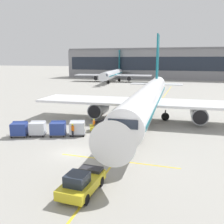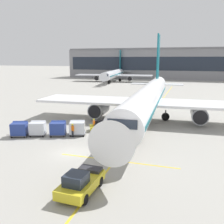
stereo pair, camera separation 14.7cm
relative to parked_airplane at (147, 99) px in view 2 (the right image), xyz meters
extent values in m
plane|color=#9E9B93|center=(-5.07, -16.38, -3.53)|extent=(600.00, 600.00, 0.00)
cylinder|color=white|center=(0.04, -0.84, 0.08)|extent=(5.66, 35.69, 3.83)
cube|color=#146B7A|center=(0.04, -0.84, 0.08)|extent=(5.62, 34.27, 0.46)
cone|color=white|center=(1.06, -20.50, 0.08)|extent=(3.83, 4.01, 3.64)
cone|color=white|center=(-1.03, 19.97, 0.37)|extent=(3.57, 6.28, 3.25)
cube|color=white|center=(-9.20, -0.43, -0.49)|extent=(17.23, 7.97, 0.36)
cylinder|color=#93969E|center=(-7.78, -1.06, -1.86)|extent=(2.61, 4.74, 2.37)
cylinder|color=black|center=(-7.66, -3.42, -1.86)|extent=(2.02, 0.22, 2.02)
cube|color=white|center=(9.19, 0.53, -0.49)|extent=(17.23, 7.97, 0.36)
cylinder|color=#93969E|center=(7.85, -0.26, -1.86)|extent=(2.61, 4.74, 2.37)
cylinder|color=black|center=(7.97, -2.61, -1.86)|extent=(2.02, 0.22, 2.02)
cube|color=#146B7A|center=(-0.95, 18.44, 6.18)|extent=(0.50, 4.27, 10.66)
cube|color=white|center=(-0.94, 18.13, 0.65)|extent=(11.61, 3.43, 0.20)
cube|color=#1E2633|center=(0.92, -17.82, 0.65)|extent=(2.76, 1.86, 0.84)
cylinder|color=#47474C|center=(0.59, -11.49, -2.36)|extent=(0.22, 0.22, 1.05)
sphere|color=black|center=(0.59, -11.49, -2.89)|extent=(1.29, 1.29, 1.29)
cylinder|color=#47474C|center=(-2.92, 0.79, -2.36)|extent=(0.22, 0.22, 1.05)
sphere|color=black|center=(-2.92, 0.79, -2.89)|extent=(1.29, 1.29, 1.29)
cylinder|color=#47474C|center=(2.82, 1.09, -2.36)|extent=(0.22, 0.22, 1.05)
sphere|color=black|center=(2.82, 1.09, -2.89)|extent=(1.29, 1.29, 1.29)
cube|color=gold|center=(-4.94, -7.44, -3.03)|extent=(3.76, 2.89, 0.44)
cube|color=black|center=(-5.94, -7.51, -2.46)|extent=(0.78, 0.76, 0.70)
cylinder|color=#333338|center=(-5.33, -7.22, -2.41)|extent=(0.08, 0.08, 0.80)
cube|color=gold|center=(-3.83, -6.92, -1.86)|extent=(4.82, 2.89, 2.05)
cube|color=black|center=(-3.83, -6.92, -1.77)|extent=(4.63, 2.71, 1.90)
cube|color=#333338|center=(-3.64, -7.31, -1.74)|extent=(4.40, 2.10, 2.09)
cube|color=#333338|center=(-4.02, -6.52, -1.74)|extent=(4.40, 2.10, 2.09)
cylinder|color=black|center=(-3.55, -7.60, -3.25)|extent=(0.59, 0.42, 0.56)
cylinder|color=black|center=(-4.18, -6.27, -3.25)|extent=(0.59, 0.42, 0.56)
cylinder|color=black|center=(-5.71, -8.61, -3.25)|extent=(0.59, 0.42, 0.56)
cylinder|color=black|center=(-6.33, -7.28, -3.25)|extent=(0.59, 0.42, 0.56)
cube|color=#515156|center=(-7.28, -10.45, -3.32)|extent=(2.42, 2.17, 0.12)
cylinder|color=#4C4C51|center=(-8.55, -10.89, -3.33)|extent=(0.68, 0.30, 0.07)
cube|color=silver|center=(-7.28, -10.45, -2.51)|extent=(2.29, 2.05, 1.50)
cube|color=silver|center=(-7.42, -10.06, -1.98)|extent=(2.03, 1.38, 0.74)
cube|color=silver|center=(-8.19, -10.77, -2.51)|extent=(0.51, 1.37, 1.38)
sphere|color=black|center=(-8.26, -10.07, -3.38)|extent=(0.30, 0.30, 0.30)
sphere|color=black|center=(-7.81, -11.35, -3.38)|extent=(0.30, 0.30, 0.30)
sphere|color=black|center=(-6.75, -9.54, -3.38)|extent=(0.30, 0.30, 0.30)
sphere|color=black|center=(-6.30, -10.82, -3.38)|extent=(0.30, 0.30, 0.30)
cube|color=#515156|center=(-9.54, -11.43, -3.32)|extent=(2.42, 2.17, 0.12)
cylinder|color=#4C4C51|center=(-10.81, -11.88, -3.33)|extent=(0.68, 0.30, 0.07)
cube|color=navy|center=(-9.54, -11.43, -2.51)|extent=(2.29, 2.05, 1.50)
cube|color=navy|center=(-9.68, -11.04, -1.98)|extent=(2.03, 1.38, 0.74)
cube|color=silver|center=(-10.45, -11.75, -2.51)|extent=(0.51, 1.37, 1.38)
sphere|color=black|center=(-10.52, -11.06, -3.38)|extent=(0.30, 0.30, 0.30)
sphere|color=black|center=(-10.07, -12.34, -3.38)|extent=(0.30, 0.30, 0.30)
sphere|color=black|center=(-9.01, -10.53, -3.38)|extent=(0.30, 0.30, 0.30)
sphere|color=black|center=(-8.56, -11.81, -3.38)|extent=(0.30, 0.30, 0.30)
cube|color=#515156|center=(-12.06, -12.19, -3.32)|extent=(2.42, 2.17, 0.12)
cylinder|color=#4C4C51|center=(-13.33, -12.63, -3.33)|extent=(0.68, 0.30, 0.07)
cube|color=silver|center=(-12.06, -12.19, -2.51)|extent=(2.29, 2.05, 1.50)
cube|color=silver|center=(-12.20, -11.80, -1.98)|extent=(2.03, 1.38, 0.74)
cube|color=silver|center=(-12.97, -12.51, -2.51)|extent=(0.51, 1.37, 1.38)
sphere|color=black|center=(-13.04, -11.81, -3.38)|extent=(0.30, 0.30, 0.30)
sphere|color=black|center=(-12.59, -13.09, -3.38)|extent=(0.30, 0.30, 0.30)
sphere|color=black|center=(-11.53, -11.28, -3.38)|extent=(0.30, 0.30, 0.30)
sphere|color=black|center=(-11.08, -12.56, -3.38)|extent=(0.30, 0.30, 0.30)
cube|color=#515156|center=(-14.09, -13.17, -3.32)|extent=(2.42, 2.17, 0.12)
cylinder|color=#4C4C51|center=(-15.37, -13.62, -3.33)|extent=(0.68, 0.30, 0.07)
cube|color=navy|center=(-14.09, -13.17, -2.51)|extent=(2.29, 2.05, 1.50)
cube|color=navy|center=(-14.23, -12.78, -1.98)|extent=(2.03, 1.38, 0.74)
cube|color=silver|center=(-15.01, -13.49, -2.51)|extent=(0.51, 1.37, 1.38)
sphere|color=black|center=(-15.08, -12.79, -3.38)|extent=(0.30, 0.30, 0.30)
sphere|color=black|center=(-14.62, -14.07, -3.38)|extent=(0.30, 0.30, 0.30)
sphere|color=black|center=(-13.57, -12.26, -3.38)|extent=(0.30, 0.30, 0.30)
sphere|color=black|center=(-13.11, -13.54, -3.38)|extent=(0.30, 0.30, 0.30)
cube|color=gold|center=(-0.83, -23.48, -2.85)|extent=(2.27, 4.48, 0.70)
cube|color=#1E2633|center=(-0.86, -24.25, -2.10)|extent=(1.53, 1.60, 0.80)
cube|color=#28282D|center=(-0.76, -21.83, -2.38)|extent=(1.82, 1.04, 0.24)
cylinder|color=black|center=(0.15, -22.15, -3.15)|extent=(0.31, 0.77, 0.76)
cylinder|color=black|center=(-1.70, -22.08, -3.15)|extent=(0.31, 0.77, 0.76)
cylinder|color=black|center=(0.04, -24.88, -3.15)|extent=(0.31, 0.77, 0.76)
cylinder|color=black|center=(-1.81, -24.81, -3.15)|extent=(0.31, 0.77, 0.76)
cylinder|color=#514C42|center=(-5.99, -7.91, -3.10)|extent=(0.15, 0.15, 0.86)
cylinder|color=#514C42|center=(-5.89, -8.06, -3.10)|extent=(0.15, 0.15, 0.86)
cube|color=orange|center=(-5.94, -7.98, -2.38)|extent=(0.41, 0.45, 0.58)
cube|color=white|center=(-5.84, -7.91, -2.38)|extent=(0.20, 0.29, 0.08)
sphere|color=tan|center=(-5.94, -7.98, -1.97)|extent=(0.21, 0.21, 0.21)
sphere|color=yellow|center=(-5.94, -7.98, -1.90)|extent=(0.23, 0.23, 0.23)
cylinder|color=orange|center=(-6.08, -7.78, -2.43)|extent=(0.09, 0.09, 0.56)
cylinder|color=orange|center=(-5.80, -8.18, -2.43)|extent=(0.09, 0.09, 0.56)
cylinder|color=black|center=(-7.59, -11.32, -3.10)|extent=(0.15, 0.15, 0.86)
cylinder|color=black|center=(-7.44, -11.42, -3.10)|extent=(0.15, 0.15, 0.86)
cube|color=orange|center=(-7.51, -11.37, -2.38)|extent=(0.45, 0.42, 0.58)
cube|color=white|center=(-7.44, -11.27, -2.38)|extent=(0.28, 0.21, 0.08)
sphere|color=brown|center=(-7.51, -11.37, -1.97)|extent=(0.21, 0.21, 0.21)
sphere|color=yellow|center=(-7.51, -11.37, -1.90)|extent=(0.23, 0.23, 0.23)
cylinder|color=orange|center=(-7.71, -11.23, -2.43)|extent=(0.09, 0.09, 0.56)
cylinder|color=orange|center=(-7.32, -11.51, -2.43)|extent=(0.09, 0.09, 0.56)
cylinder|color=#333847|center=(-7.87, -10.28, -3.10)|extent=(0.15, 0.15, 0.86)
cylinder|color=#333847|center=(-7.98, -10.14, -3.10)|extent=(0.15, 0.15, 0.86)
cube|color=yellow|center=(-7.92, -10.21, -2.38)|extent=(0.43, 0.45, 0.58)
cube|color=white|center=(-8.02, -10.29, -2.38)|extent=(0.22, 0.27, 0.08)
sphere|color=#9E7051|center=(-7.92, -10.21, -1.97)|extent=(0.21, 0.21, 0.21)
sphere|color=yellow|center=(-7.92, -10.21, -1.90)|extent=(0.23, 0.23, 0.23)
cylinder|color=yellow|center=(-7.77, -10.40, -2.43)|extent=(0.09, 0.09, 0.56)
cylinder|color=yellow|center=(-8.07, -10.02, -2.43)|extent=(0.09, 0.09, 0.56)
cylinder|color=black|center=(-6.90, -9.69, -3.10)|extent=(0.15, 0.15, 0.86)
cylinder|color=black|center=(-6.74, -9.77, -3.10)|extent=(0.15, 0.15, 0.86)
cube|color=orange|center=(-6.82, -9.73, -2.38)|extent=(0.45, 0.38, 0.58)
cube|color=white|center=(-6.77, -9.61, -2.38)|extent=(0.31, 0.15, 0.08)
sphere|color=beige|center=(-6.82, -9.73, -1.97)|extent=(0.21, 0.21, 0.21)
sphere|color=yellow|center=(-6.82, -9.73, -1.90)|extent=(0.23, 0.23, 0.23)
cylinder|color=orange|center=(-7.04, -9.63, -2.43)|extent=(0.09, 0.09, 0.56)
cylinder|color=orange|center=(-6.60, -9.83, -2.43)|extent=(0.09, 0.09, 0.56)
cube|color=black|center=(-6.60, -0.58, -3.50)|extent=(0.65, 0.65, 0.05)
cone|color=orange|center=(-6.60, -0.58, -3.14)|extent=(0.52, 0.52, 0.69)
cylinder|color=white|center=(-6.60, -0.58, -3.10)|extent=(0.29, 0.29, 0.08)
cube|color=black|center=(-6.11, -5.47, -3.50)|extent=(0.56, 0.56, 0.05)
cone|color=orange|center=(-6.11, -5.47, -3.19)|extent=(0.45, 0.45, 0.59)
cylinder|color=white|center=(-6.11, -5.47, -3.16)|extent=(0.25, 0.25, 0.07)
cube|color=yellow|center=(-0.18, -0.84, -3.53)|extent=(0.20, 110.00, 0.01)
cube|color=yellow|center=(0.04, -17.03, -3.53)|extent=(12.00, 0.20, 0.01)
cube|color=gray|center=(9.42, 91.75, 3.63)|extent=(131.65, 14.45, 14.32)
cube|color=#1E2633|center=(9.42, 84.47, 3.99)|extent=(127.70, 0.10, 6.44)
cube|color=slate|center=(9.42, 90.30, 11.14)|extent=(130.33, 12.29, 0.70)
cylinder|color=silver|center=(-26.03, 66.15, -0.22)|extent=(7.08, 33.72, 3.35)
cube|color=#146B7A|center=(-26.03, 66.15, -0.22)|extent=(6.96, 32.39, 0.40)
cone|color=silver|center=(-23.96, 47.81, -0.22)|extent=(3.53, 3.68, 3.18)
cone|color=silver|center=(-28.21, 85.48, 0.03)|extent=(3.42, 5.64, 2.84)
cube|color=silver|center=(-34.71, 66.01, -0.72)|extent=(16.59, 8.45, 0.36)
cylinder|color=#93969E|center=(-33.25, 65.50, -1.94)|extent=(2.55, 4.57, 2.07)
cylinder|color=black|center=(-33.00, 63.28, -1.94)|extent=(1.77, 0.32, 1.76)
cube|color=silver|center=(-17.54, 67.95, -0.72)|extent=(16.59, 8.45, 0.36)
cylinder|color=#93969E|center=(-18.84, 67.12, -1.94)|extent=(2.55, 4.57, 2.07)
cylinder|color=black|center=(-18.59, 64.91, -1.94)|extent=(1.77, 0.32, 1.76)
cube|color=#146B7A|center=(-28.06, 84.15, 5.49)|extent=(0.73, 4.03, 10.07)
cube|color=silver|center=(-28.03, 83.88, 0.29)|extent=(11.07, 3.88, 0.20)
cube|color=#1E2633|center=(-24.23, 50.14, 0.29)|extent=(2.50, 1.76, 0.74)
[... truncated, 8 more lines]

